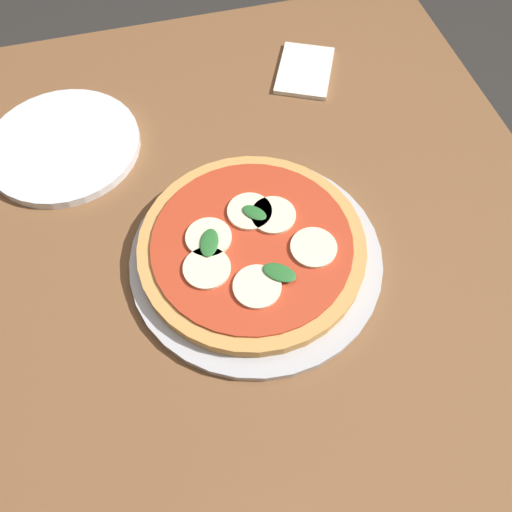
{
  "coord_description": "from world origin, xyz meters",
  "views": [
    {
      "loc": [
        0.29,
        -0.06,
        1.38
      ],
      "look_at": [
        -0.06,
        0.03,
        0.78
      ],
      "focal_mm": 36.55,
      "sensor_mm": 36.0,
      "label": 1
    }
  ],
  "objects": [
    {
      "name": "serving_tray",
      "position": [
        -0.06,
        0.03,
        0.77
      ],
      "size": [
        0.34,
        0.34,
        0.01
      ],
      "primitive_type": "cylinder",
      "color": "#B2B2B7",
      "rests_on": "dining_table"
    },
    {
      "name": "pizza",
      "position": [
        -0.07,
        0.03,
        0.79
      ],
      "size": [
        0.31,
        0.31,
        0.03
      ],
      "color": "tan",
      "rests_on": "serving_tray"
    },
    {
      "name": "plate_white",
      "position": [
        -0.33,
        -0.21,
        0.77
      ],
      "size": [
        0.24,
        0.24,
        0.01
      ],
      "primitive_type": "cylinder",
      "color": "white",
      "rests_on": "dining_table"
    },
    {
      "name": "ground_plane",
      "position": [
        0.0,
        0.0,
        0.0
      ],
      "size": [
        6.0,
        6.0,
        0.0
      ],
      "primitive_type": "plane",
      "color": "#2D2B28"
    },
    {
      "name": "napkin",
      "position": [
        -0.41,
        0.21,
        0.77
      ],
      "size": [
        0.16,
        0.14,
        0.01
      ],
      "primitive_type": "cube",
      "rotation": [
        0.0,
        0.0,
        -0.45
      ],
      "color": "white",
      "rests_on": "dining_table"
    },
    {
      "name": "dining_table",
      "position": [
        0.0,
        0.0,
        0.66
      ],
      "size": [
        1.23,
        0.98,
        0.77
      ],
      "color": "brown",
      "rests_on": "ground_plane"
    }
  ]
}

